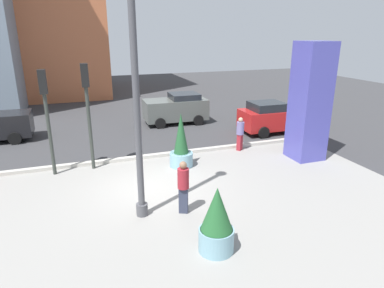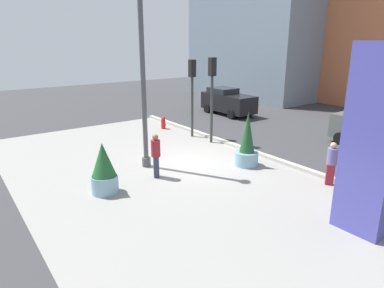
{
  "view_description": "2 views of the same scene",
  "coord_description": "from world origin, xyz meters",
  "views": [
    {
      "loc": [
        -2.39,
        -11.31,
        5.54
      ],
      "look_at": [
        1.57,
        -0.05,
        1.56
      ],
      "focal_mm": 31.96,
      "sensor_mm": 36.0,
      "label": 1
    },
    {
      "loc": [
        11.46,
        -8.32,
        5.13
      ],
      "look_at": [
        0.75,
        -0.49,
        1.12
      ],
      "focal_mm": 32.04,
      "sensor_mm": 36.0,
      "label": 2
    }
  ],
  "objects": [
    {
      "name": "pedestrian_by_curb",
      "position": [
        4.99,
        2.72,
        0.91
      ],
      "size": [
        0.51,
        0.51,
        1.64
      ],
      "color": "maroon",
      "rests_on": "ground_plane"
    },
    {
      "name": "lamp_post",
      "position": [
        -0.71,
        -1.81,
        3.73
      ],
      "size": [
        0.44,
        0.44,
        7.63
      ],
      "color": "#4C4C51",
      "rests_on": "ground_plane"
    },
    {
      "name": "potted_plant_near_left",
      "position": [
        1.7,
        1.69,
        0.92
      ],
      "size": [
        0.99,
        0.99,
        2.34
      ],
      "color": "#7AA8B7",
      "rests_on": "ground_plane"
    },
    {
      "name": "pedestrian_crossing",
      "position": [
        0.57,
        -2.08,
        0.98
      ],
      "size": [
        0.48,
        0.48,
        1.75
      ],
      "color": "#33384C",
      "rests_on": "ground_plane"
    },
    {
      "name": "plaza_pavement",
      "position": [
        0.0,
        -2.0,
        0.0
      ],
      "size": [
        18.0,
        10.0,
        0.02
      ],
      "primitive_type": "cube",
      "color": "gray",
      "rests_on": "ground_plane"
    },
    {
      "name": "art_pillar_blue",
      "position": [
        7.32,
        0.83,
        2.57
      ],
      "size": [
        1.34,
        1.34,
        5.14
      ],
      "primitive_type": "cube",
      "color": "#4C4CAD",
      "rests_on": "ground_plane"
    },
    {
      "name": "traffic_light_far_side",
      "position": [
        -3.4,
        2.57,
        2.85
      ],
      "size": [
        0.28,
        0.42,
        4.18
      ],
      "color": "#333833",
      "rests_on": "ground_plane"
    },
    {
      "name": "traffic_light_corner",
      "position": [
        -1.88,
        2.68,
        2.93
      ],
      "size": [
        0.28,
        0.42,
        4.34
      ],
      "color": "#333833",
      "rests_on": "ground_plane"
    },
    {
      "name": "car_curb_west",
      "position": [
        3.59,
        8.67,
        0.94
      ],
      "size": [
        3.88,
        2.15,
        1.85
      ],
      "color": "#565B56",
      "rests_on": "ground_plane"
    },
    {
      "name": "ground_plane",
      "position": [
        0.0,
        4.0,
        0.0
      ],
      "size": [
        60.0,
        60.0,
        0.0
      ],
      "primitive_type": "plane",
      "color": "#38383A"
    },
    {
      "name": "fire_hydrant",
      "position": [
        -5.83,
        2.17,
        0.37
      ],
      "size": [
        0.36,
        0.26,
        0.75
      ],
      "color": "red",
      "rests_on": "ground_plane"
    },
    {
      "name": "curb_strip",
      "position": [
        0.0,
        3.12,
        0.08
      ],
      "size": [
        18.0,
        0.24,
        0.16
      ],
      "primitive_type": "cube",
      "color": "#B7B2A8",
      "rests_on": "ground_plane"
    },
    {
      "name": "potted_plant_mid_plaza",
      "position": [
        0.76,
        -4.27,
        0.86
      ],
      "size": [
        0.93,
        0.93,
        1.83
      ],
      "color": "#7AA8B7",
      "rests_on": "ground_plane"
    },
    {
      "name": "car_passing_lane",
      "position": [
        -6.79,
        8.21,
        0.94
      ],
      "size": [
        4.25,
        2.0,
        1.85
      ],
      "color": "black",
      "rests_on": "ground_plane"
    }
  ]
}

